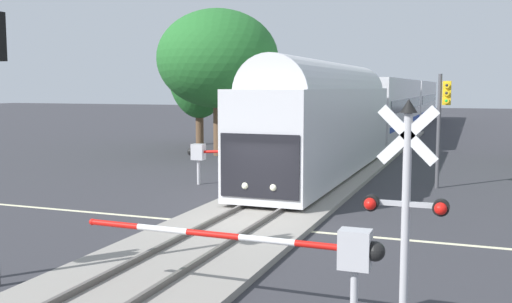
{
  "coord_description": "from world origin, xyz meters",
  "views": [
    {
      "loc": [
        6.65,
        -16.72,
        4.3
      ],
      "look_at": [
        -0.67,
        2.93,
        2.0
      ],
      "focal_mm": 41.43,
      "sensor_mm": 36.0,
      "label": 1
    }
  ],
  "objects_px": {
    "crossing_signal_mast": "(406,198)",
    "pine_left_background": "(199,66)",
    "commuter_train": "(389,106)",
    "crossing_gate_near": "(316,249)",
    "crossing_gate_far": "(210,153)",
    "oak_behind_train": "(218,59)",
    "traffic_signal_far_side": "(443,112)"
  },
  "relations": [
    {
      "from": "crossing_signal_mast",
      "to": "crossing_gate_far",
      "type": "bearing_deg",
      "value": 125.73
    },
    {
      "from": "crossing_gate_far",
      "to": "pine_left_background",
      "type": "distance_m",
      "value": 19.06
    },
    {
      "from": "crossing_signal_mast",
      "to": "commuter_train",
      "type": "bearing_deg",
      "value": 98.18
    },
    {
      "from": "commuter_train",
      "to": "crossing_gate_near",
      "type": "height_order",
      "value": "commuter_train"
    },
    {
      "from": "crossing_gate_near",
      "to": "pine_left_background",
      "type": "height_order",
      "value": "pine_left_background"
    },
    {
      "from": "crossing_gate_far",
      "to": "pine_left_background",
      "type": "relative_size",
      "value": 0.56
    },
    {
      "from": "crossing_gate_far",
      "to": "traffic_signal_far_side",
      "type": "relative_size",
      "value": 1.14
    },
    {
      "from": "crossing_gate_near",
      "to": "crossing_gate_far",
      "type": "distance_m",
      "value": 15.54
    },
    {
      "from": "traffic_signal_far_side",
      "to": "pine_left_background",
      "type": "relative_size",
      "value": 0.5
    },
    {
      "from": "crossing_signal_mast",
      "to": "pine_left_background",
      "type": "bearing_deg",
      "value": 121.3
    },
    {
      "from": "pine_left_background",
      "to": "oak_behind_train",
      "type": "bearing_deg",
      "value": -54.95
    },
    {
      "from": "pine_left_background",
      "to": "crossing_signal_mast",
      "type": "bearing_deg",
      "value": -58.7
    },
    {
      "from": "traffic_signal_far_side",
      "to": "oak_behind_train",
      "type": "distance_m",
      "value": 16.14
    },
    {
      "from": "crossing_gate_near",
      "to": "commuter_train",
      "type": "bearing_deg",
      "value": 95.94
    },
    {
      "from": "traffic_signal_far_side",
      "to": "oak_behind_train",
      "type": "height_order",
      "value": "oak_behind_train"
    },
    {
      "from": "crossing_gate_far",
      "to": "crossing_gate_near",
      "type": "bearing_deg",
      "value": -58.1
    },
    {
      "from": "commuter_train",
      "to": "crossing_gate_near",
      "type": "relative_size",
      "value": 10.75
    },
    {
      "from": "traffic_signal_far_side",
      "to": "crossing_gate_near",
      "type": "bearing_deg",
      "value": -94.72
    },
    {
      "from": "crossing_gate_far",
      "to": "traffic_signal_far_side",
      "type": "height_order",
      "value": "traffic_signal_far_side"
    },
    {
      "from": "crossing_signal_mast",
      "to": "oak_behind_train",
      "type": "bearing_deg",
      "value": 120.32
    },
    {
      "from": "crossing_gate_near",
      "to": "oak_behind_train",
      "type": "xyz_separation_m",
      "value": [
        -12.52,
        23.7,
        4.63
      ]
    },
    {
      "from": "crossing_gate_near",
      "to": "crossing_gate_far",
      "type": "xyz_separation_m",
      "value": [
        -8.21,
        13.19,
        0.03
      ]
    },
    {
      "from": "crossing_signal_mast",
      "to": "pine_left_background",
      "type": "relative_size",
      "value": 0.42
    },
    {
      "from": "crossing_gate_near",
      "to": "traffic_signal_far_side",
      "type": "height_order",
      "value": "traffic_signal_far_side"
    },
    {
      "from": "crossing_gate_near",
      "to": "pine_left_background",
      "type": "relative_size",
      "value": 0.63
    },
    {
      "from": "commuter_train",
      "to": "crossing_gate_far",
      "type": "distance_m",
      "value": 25.95
    },
    {
      "from": "crossing_gate_near",
      "to": "crossing_signal_mast",
      "type": "bearing_deg",
      "value": -15.94
    },
    {
      "from": "crossing_signal_mast",
      "to": "oak_behind_train",
      "type": "distance_m",
      "value": 28.21
    },
    {
      "from": "traffic_signal_far_side",
      "to": "oak_behind_train",
      "type": "bearing_deg",
      "value": 150.46
    },
    {
      "from": "crossing_gate_far",
      "to": "crossing_signal_mast",
      "type": "bearing_deg",
      "value": -54.27
    },
    {
      "from": "commuter_train",
      "to": "crossing_gate_far",
      "type": "bearing_deg",
      "value": -99.28
    },
    {
      "from": "pine_left_background",
      "to": "crossing_gate_near",
      "type": "bearing_deg",
      "value": -60.61
    }
  ]
}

